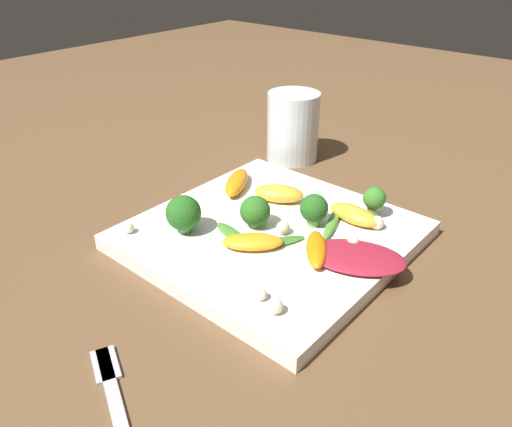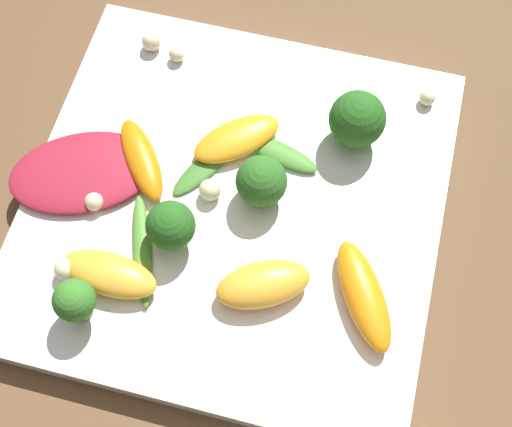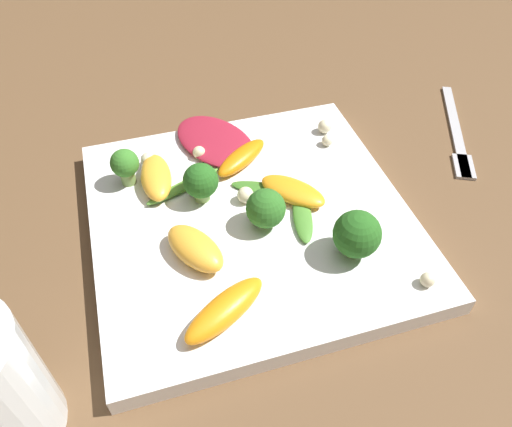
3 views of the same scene
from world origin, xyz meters
name	(u,v)px [view 2 (image 2 of 3)]	position (x,y,z in m)	size (l,w,h in m)	color
ground_plane	(235,211)	(0.00, 0.00, 0.00)	(2.40, 2.40, 0.00)	brown
plate	(234,206)	(0.00, 0.00, 0.01)	(0.29, 0.29, 0.02)	white
radicchio_leaf_0	(83,172)	(0.11, 0.01, 0.02)	(0.12, 0.10, 0.01)	maroon
orange_segment_0	(109,274)	(0.07, 0.08, 0.03)	(0.07, 0.03, 0.02)	#FCAD33
orange_segment_1	(237,139)	(0.01, -0.05, 0.03)	(0.07, 0.07, 0.02)	orange
orange_segment_2	(364,295)	(-0.10, 0.05, 0.03)	(0.06, 0.08, 0.02)	orange
orange_segment_3	(263,284)	(-0.04, 0.06, 0.03)	(0.07, 0.06, 0.02)	#FCAD33
orange_segment_4	(141,159)	(0.07, -0.01, 0.03)	(0.06, 0.07, 0.02)	orange
broccoli_floret_0	(75,301)	(0.08, 0.10, 0.04)	(0.03, 0.03, 0.04)	#7A9E51
broccoli_floret_1	(261,181)	(-0.02, -0.01, 0.04)	(0.04, 0.04, 0.04)	#7A9E51
broccoli_floret_2	(171,226)	(0.03, 0.04, 0.04)	(0.03, 0.03, 0.04)	#84AD5B
broccoli_floret_3	(357,120)	(-0.07, -0.07, 0.04)	(0.04, 0.04, 0.05)	#84AD5B
arugula_sprig_0	(209,163)	(0.03, -0.02, 0.02)	(0.05, 0.07, 0.00)	#3D7528
arugula_sprig_1	(142,250)	(0.05, 0.05, 0.02)	(0.04, 0.08, 0.01)	#518E33
arugula_sprig_2	(278,152)	(-0.02, -0.04, 0.02)	(0.07, 0.03, 0.01)	#47842D
macadamia_nut_0	(427,97)	(-0.12, -0.12, 0.03)	(0.01, 0.01, 0.01)	beige
macadamia_nut_1	(66,269)	(0.10, 0.08, 0.03)	(0.02, 0.02, 0.02)	beige
macadamia_nut_2	(94,202)	(0.09, 0.03, 0.03)	(0.01, 0.01, 0.01)	beige
macadamia_nut_3	(151,41)	(0.10, -0.11, 0.03)	(0.02, 0.02, 0.02)	beige
macadamia_nut_4	(210,191)	(0.02, 0.00, 0.03)	(0.02, 0.02, 0.02)	beige
macadamia_nut_5	(177,54)	(0.08, -0.11, 0.03)	(0.01, 0.01, 0.01)	beige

